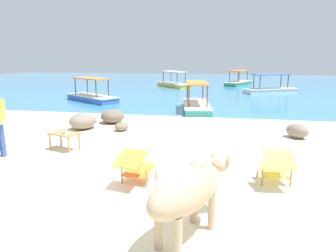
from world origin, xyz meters
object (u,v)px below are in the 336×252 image
(low_bench_table, at_px, (64,136))
(deck_chair_far, at_px, (135,165))
(boat_yellow, at_px, (174,84))
(bottle, at_px, (65,129))
(boat_blue, at_px, (92,96))
(boat_teal, at_px, (196,104))
(cow, at_px, (189,189))
(boat_green, at_px, (238,82))
(deck_chair_near, at_px, (277,166))
(boat_white, at_px, (270,89))

(low_bench_table, xyz_separation_m, deck_chair_far, (2.44, -1.78, 0.01))
(boat_yellow, bearing_deg, bottle, -41.21)
(bottle, xyz_separation_m, boat_yellow, (-0.15, 17.69, -0.32))
(boat_blue, bearing_deg, boat_teal, 16.79)
(cow, relative_size, boat_teal, 0.47)
(low_bench_table, distance_m, boat_blue, 9.22)
(boat_yellow, bearing_deg, cow, -31.70)
(boat_blue, bearing_deg, cow, -26.16)
(bottle, distance_m, boat_blue, 9.35)
(boat_teal, distance_m, boat_blue, 6.28)
(boat_green, xyz_separation_m, boat_yellow, (-5.31, -2.79, 0.00))
(boat_yellow, xyz_separation_m, boat_blue, (-3.15, -8.95, 0.00))
(bottle, height_order, boat_teal, boat_teal)
(deck_chair_far, distance_m, boat_teal, 8.57)
(deck_chair_near, bearing_deg, low_bench_table, 69.67)
(boat_green, bearing_deg, boat_yellow, -37.89)
(deck_chair_near, height_order, boat_yellow, boat_yellow)
(cow, height_order, low_bench_table, cow)
(deck_chair_near, bearing_deg, bottle, 70.45)
(bottle, relative_size, boat_white, 0.08)
(low_bench_table, bearing_deg, boat_teal, 85.60)
(low_bench_table, height_order, boat_green, boat_green)
(deck_chair_far, height_order, boat_blue, boat_blue)
(boat_green, relative_size, boat_blue, 1.04)
(boat_teal, distance_m, boat_green, 13.82)
(low_bench_table, distance_m, deck_chair_near, 5.22)
(boat_green, distance_m, boat_yellow, 6.00)
(low_bench_table, distance_m, bottle, 0.24)
(cow, bearing_deg, low_bench_table, 75.25)
(deck_chair_far, distance_m, boat_blue, 11.85)
(deck_chair_far, distance_m, boat_yellow, 19.54)
(low_bench_table, relative_size, deck_chair_near, 1.05)
(low_bench_table, xyz_separation_m, boat_blue, (-3.19, 8.65, -0.13))
(low_bench_table, bearing_deg, boat_white, 81.78)
(bottle, height_order, boat_white, boat_white)
(deck_chair_near, xyz_separation_m, deck_chair_far, (-2.60, -0.46, 0.00))
(low_bench_table, height_order, deck_chair_far, deck_chair_far)
(deck_chair_near, bearing_deg, boat_yellow, 9.43)
(deck_chair_far, bearing_deg, boat_green, 4.19)
(cow, relative_size, low_bench_table, 2.09)
(deck_chair_near, xyz_separation_m, boat_blue, (-8.24, 9.97, -0.13))
(boat_teal, bearing_deg, bottle, 149.77)
(boat_blue, bearing_deg, deck_chair_near, -16.38)
(cow, bearing_deg, boat_teal, 31.98)
(deck_chair_near, xyz_separation_m, boat_white, (2.11, 15.83, -0.13))
(boat_teal, xyz_separation_m, boat_blue, (-5.99, 1.86, 0.00))
(cow, height_order, boat_teal, boat_teal)
(boat_teal, distance_m, boat_yellow, 11.18)
(bottle, bearing_deg, boat_blue, 110.65)
(deck_chair_far, relative_size, boat_blue, 0.23)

